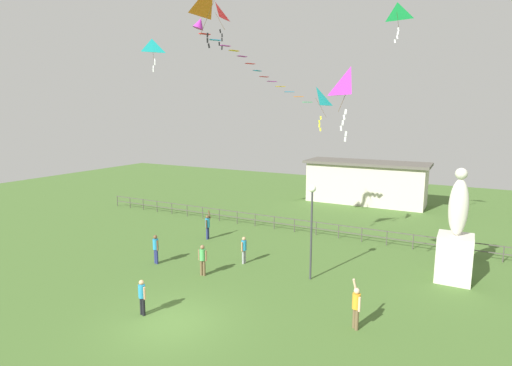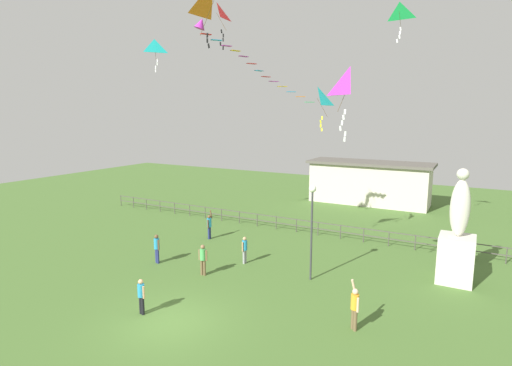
% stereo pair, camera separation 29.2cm
% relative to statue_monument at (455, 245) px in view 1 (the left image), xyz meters
% --- Properties ---
extents(ground_plane, '(80.00, 80.00, 0.00)m').
position_rel_statue_monument_xyz_m(ground_plane, '(-9.66, -9.89, -1.86)').
color(ground_plane, '#476B2D').
extents(statue_monument, '(1.63, 1.63, 5.68)m').
position_rel_statue_monument_xyz_m(statue_monument, '(0.00, 0.00, 0.00)').
color(statue_monument, beige).
rests_on(statue_monument, ground_plane).
extents(lamppost, '(0.36, 0.36, 4.83)m').
position_rel_statue_monument_xyz_m(lamppost, '(-6.33, -3.20, 1.61)').
color(lamppost, '#38383D').
rests_on(lamppost, ground_plane).
extents(person_0, '(0.30, 0.51, 1.92)m').
position_rel_statue_monument_xyz_m(person_0, '(-14.72, -0.15, -0.90)').
color(person_0, navy).
rests_on(person_0, ground_plane).
extents(person_1, '(0.48, 0.30, 1.64)m').
position_rel_statue_monument_xyz_m(person_1, '(-14.67, -5.20, -0.92)').
color(person_1, navy).
rests_on(person_1, ground_plane).
extents(person_2, '(0.45, 0.28, 1.52)m').
position_rel_statue_monument_xyz_m(person_2, '(-11.15, -9.94, -0.98)').
color(person_2, black).
rests_on(person_2, ground_plane).
extents(person_3, '(0.49, 0.30, 1.63)m').
position_rel_statue_monument_xyz_m(person_3, '(-11.39, -5.36, -0.92)').
color(person_3, brown).
rests_on(person_3, ground_plane).
extents(person_4, '(0.43, 0.48, 1.96)m').
position_rel_statue_monument_xyz_m(person_4, '(-3.11, -6.89, -0.87)').
color(person_4, brown).
rests_on(person_4, ground_plane).
extents(person_5, '(0.28, 0.46, 1.53)m').
position_rel_statue_monument_xyz_m(person_5, '(-10.37, -2.88, -0.98)').
color(person_5, '#99999E').
rests_on(person_5, ground_plane).
extents(kite_0, '(1.18, 1.14, 2.43)m').
position_rel_statue_monument_xyz_m(kite_0, '(-7.76, 0.98, 7.21)').
color(kite_0, '#19B2B2').
extents(kite_1, '(1.19, 1.06, 2.94)m').
position_rel_statue_monument_xyz_m(kite_1, '(-4.18, -5.01, 7.50)').
color(kite_1, '#B22DB2').
extents(kite_2, '(0.98, 1.13, 2.11)m').
position_rel_statue_monument_xyz_m(kite_2, '(-18.65, -0.41, 10.69)').
color(kite_2, '#19B2B2').
extents(kite_3, '(1.22, 0.92, 2.10)m').
position_rel_statue_monument_xyz_m(kite_3, '(-3.99, 3.55, 12.02)').
color(kite_3, '#1EB759').
extents(kite_4, '(0.92, 0.95, 2.46)m').
position_rel_statue_monument_xyz_m(kite_4, '(-12.56, -2.02, 11.73)').
color(kite_4, red).
extents(kite_5, '(1.29, 1.15, 2.61)m').
position_rel_statue_monument_xyz_m(kite_5, '(-9.76, -6.35, 11.07)').
color(kite_5, orange).
extents(streamer_kite, '(4.59, 7.35, 4.45)m').
position_rel_statue_monument_xyz_m(streamer_kite, '(-12.85, -1.77, 10.72)').
color(streamer_kite, '#B22DB2').
extents(waterfront_railing, '(36.00, 0.06, 0.95)m').
position_rel_statue_monument_xyz_m(waterfront_railing, '(-10.07, 4.11, -1.23)').
color(waterfront_railing, '#4C4742').
rests_on(waterfront_railing, ground_plane).
extents(pavilion_building, '(11.13, 4.12, 3.91)m').
position_rel_statue_monument_xyz_m(pavilion_building, '(-8.10, 16.11, 0.12)').
color(pavilion_building, beige).
rests_on(pavilion_building, ground_plane).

